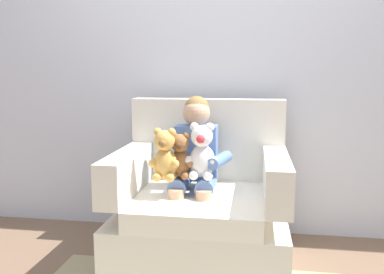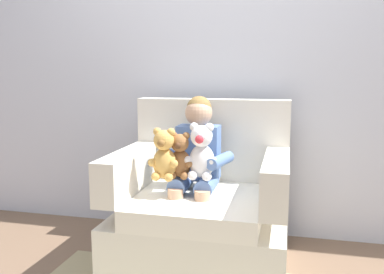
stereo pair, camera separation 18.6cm
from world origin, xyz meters
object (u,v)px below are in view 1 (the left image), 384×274
at_px(seated_child, 195,156).
at_px(plush_brown, 180,157).
at_px(armchair, 202,211).
at_px(plush_white, 202,153).
at_px(plush_honey, 165,156).

xyz_separation_m(seated_child, plush_brown, (-0.07, -0.14, 0.02)).
xyz_separation_m(armchair, plush_brown, (-0.11, -0.12, 0.36)).
bearing_deg(plush_brown, seated_child, 50.74).
distance_m(plush_white, plush_honey, 0.22).
distance_m(plush_honey, plush_brown, 0.10).
bearing_deg(plush_white, armchair, 101.56).
distance_m(armchair, seated_child, 0.34).
bearing_deg(plush_brown, armchair, 32.49).
bearing_deg(plush_white, seated_child, 118.87).
bearing_deg(armchair, plush_honey, -137.29).
relative_size(armchair, plush_brown, 3.76).
height_order(armchair, plush_brown, armchair).
xyz_separation_m(armchair, plush_honey, (-0.19, -0.18, 0.38)).
height_order(plush_white, plush_brown, plush_white).
xyz_separation_m(seated_child, plush_white, (0.06, -0.13, 0.05)).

